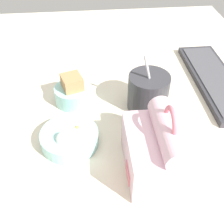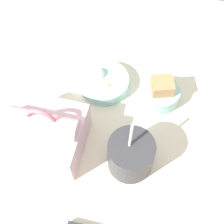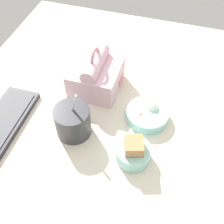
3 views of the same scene
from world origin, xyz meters
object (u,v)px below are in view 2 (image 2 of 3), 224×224
(bento_bowl_sandwich, at_px, (161,93))
(bento_bowl_snacks, at_px, (104,82))
(lunch_bag, at_px, (47,134))
(soup_cup, at_px, (132,155))

(bento_bowl_sandwich, xyz_separation_m, bento_bowl_snacks, (0.16, -0.01, -0.01))
(lunch_bag, distance_m, bento_bowl_sandwich, 0.32)
(bento_bowl_sandwich, relative_size, bento_bowl_snacks, 0.74)
(soup_cup, bearing_deg, bento_bowl_sandwich, -101.13)
(lunch_bag, relative_size, soup_cup, 1.03)
(lunch_bag, xyz_separation_m, bento_bowl_snacks, (-0.09, -0.21, -0.04))
(soup_cup, relative_size, bento_bowl_sandwich, 1.64)
(bento_bowl_snacks, bearing_deg, bento_bowl_sandwich, 176.82)
(lunch_bag, relative_size, bento_bowl_snacks, 1.24)
(soup_cup, height_order, bento_bowl_snacks, soup_cup)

